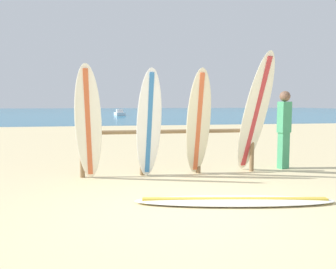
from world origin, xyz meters
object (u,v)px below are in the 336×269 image
surfboard_leaning_left (149,124)px  surfboard_leaning_center_left (198,123)px  surfboard_leaning_far_left (88,124)px  surfboard_lying_on_sand (235,201)px  surfboard_leaning_center (255,115)px  surfboard_rack (171,142)px  beachgoer_standing (284,126)px  small_boat_offshore (120,113)px

surfboard_leaning_left → surfboard_leaning_center_left: size_ratio=1.00×
surfboard_leaning_far_left → surfboard_lying_on_sand: (2.08, -1.82, -1.02)m
surfboard_leaning_center → surfboard_lying_on_sand: size_ratio=0.82×
surfboard_leaning_left → surfboard_leaning_center_left: 0.95m
surfboard_rack → surfboard_leaning_far_left: bearing=-166.7°
surfboard_rack → surfboard_leaning_far_left: surfboard_leaning_far_left is taller
surfboard_leaning_center_left → surfboard_leaning_center: 1.17m
surfboard_leaning_far_left → surfboard_leaning_center: 3.22m
surfboard_leaning_center → beachgoer_standing: surfboard_leaning_center is taller
surfboard_leaning_left → surfboard_leaning_center: bearing=-0.2°
surfboard_leaning_center_left → small_boat_offshore: surfboard_leaning_center_left is taller
surfboard_leaning_left → small_boat_offshore: size_ratio=0.93×
surfboard_leaning_left → surfboard_leaning_center_left: (0.95, -0.02, 0.00)m
small_boat_offshore → surfboard_leaning_center: bearing=-88.2°
surfboard_lying_on_sand → small_boat_offshore: bearing=89.9°
surfboard_leaning_left → beachgoer_standing: (2.99, 0.45, -0.11)m
surfboard_leaning_far_left → surfboard_leaning_center: surfboard_leaning_center is taller
surfboard_leaning_left → surfboard_lying_on_sand: bearing=-62.9°
surfboard_leaning_left → small_boat_offshore: surfboard_leaning_left is taller
surfboard_leaning_center_left → surfboard_lying_on_sand: 2.13m
beachgoer_standing → small_boat_offshore: (-1.97, 34.39, -0.67)m
surfboard_leaning_center → beachgoer_standing: size_ratio=1.42×
surfboard_leaning_center_left → beachgoer_standing: bearing=13.2°
surfboard_rack → surfboard_leaning_left: surfboard_leaning_left is taller
surfboard_lying_on_sand → small_boat_offshore: 36.75m
small_boat_offshore → surfboard_leaning_left: bearing=-91.7°
surfboard_leaning_center_left → small_boat_offshore: (0.07, 34.87, -0.78)m
surfboard_leaning_far_left → surfboard_leaning_center: size_ratio=0.88×
surfboard_leaning_center_left → surfboard_lying_on_sand: size_ratio=0.71×
surfboard_rack → surfboard_leaning_center: (1.64, -0.29, 0.54)m
surfboard_rack → surfboard_lying_on_sand: bearing=-77.0°
surfboard_leaning_center → beachgoer_standing: 1.03m
surfboard_leaning_far_left → surfboard_leaning_center_left: surfboard_leaning_far_left is taller
small_boat_offshore → surfboard_leaning_far_left: bearing=-93.5°
surfboard_leaning_left → surfboard_leaning_center: surfboard_leaning_center is taller
surfboard_leaning_left → surfboard_lying_on_sand: 2.36m
surfboard_rack → small_boat_offshore: bearing=89.1°
surfboard_leaning_center_left → surfboard_lying_on_sand: bearing=-89.2°
surfboard_rack → surfboard_leaning_center: size_ratio=1.49×
surfboard_rack → surfboard_leaning_center_left: surfboard_leaning_center_left is taller
surfboard_leaning_far_left → surfboard_leaning_center_left: size_ratio=1.02×
beachgoer_standing → surfboard_rack: bearing=-176.1°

